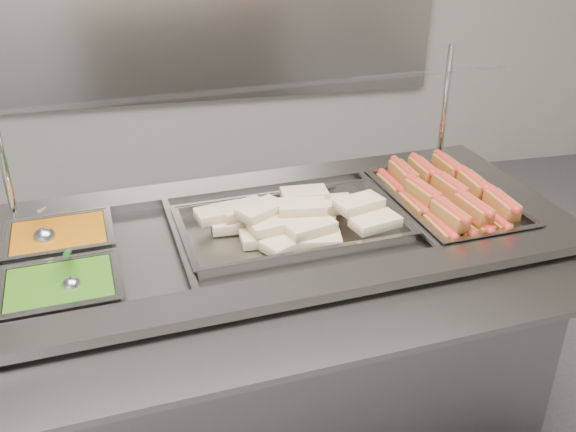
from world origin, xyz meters
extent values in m
cube|color=slate|center=(0.12, 0.37, 0.41)|extent=(1.77, 0.88, 0.82)
cube|color=gray|center=(0.16, 0.04, 0.84)|extent=(1.78, 0.30, 0.03)
cube|color=gray|center=(0.09, 0.70, 0.84)|extent=(1.78, 0.30, 0.03)
cube|color=gray|center=(0.95, 0.45, 0.84)|extent=(0.18, 0.55, 0.03)
cube|color=black|center=(0.12, 0.37, 0.73)|extent=(1.58, 0.69, 0.02)
cube|color=gray|center=(0.53, 0.41, 0.85)|extent=(0.07, 0.54, 0.01)
cube|color=gray|center=(-0.16, 0.34, 0.85)|extent=(0.07, 0.54, 0.01)
cube|color=gray|center=(0.17, -0.12, 0.80)|extent=(1.72, 0.41, 0.02)
cylinder|color=slate|center=(0.91, 0.07, 0.78)|extent=(0.05, 0.25, 0.02)
cylinder|color=silver|center=(-0.64, 0.60, 1.06)|extent=(0.02, 0.02, 0.42)
cylinder|color=silver|center=(0.83, 0.75, 1.06)|extent=(0.02, 0.02, 0.42)
cube|color=silver|center=(0.10, 0.56, 1.21)|extent=(1.58, 0.43, 0.08)
cube|color=#C75B0B|center=(-0.50, 0.44, 0.81)|extent=(0.28, 0.23, 0.08)
cube|color=#1A620F|center=(-0.47, 0.17, 0.81)|extent=(0.28, 0.23, 0.08)
cube|color=#964C1F|center=(0.61, 0.25, 0.83)|extent=(0.06, 0.14, 0.05)
cylinder|color=red|center=(0.61, 0.25, 0.85)|extent=(0.04, 0.16, 0.03)
cube|color=#964C1F|center=(0.59, 0.42, 0.83)|extent=(0.06, 0.15, 0.05)
cylinder|color=red|center=(0.59, 0.42, 0.85)|extent=(0.04, 0.16, 0.03)
cube|color=#964C1F|center=(0.58, 0.58, 0.83)|extent=(0.06, 0.15, 0.05)
cylinder|color=red|center=(0.58, 0.58, 0.85)|extent=(0.04, 0.16, 0.03)
cube|color=#964C1F|center=(0.67, 0.26, 0.83)|extent=(0.06, 0.15, 0.05)
cylinder|color=red|center=(0.67, 0.26, 0.85)|extent=(0.05, 0.16, 0.03)
cube|color=#964C1F|center=(0.65, 0.42, 0.83)|extent=(0.06, 0.15, 0.05)
cylinder|color=red|center=(0.65, 0.42, 0.85)|extent=(0.04, 0.16, 0.03)
cube|color=#964C1F|center=(0.63, 0.59, 0.83)|extent=(0.06, 0.15, 0.05)
cylinder|color=red|center=(0.63, 0.59, 0.85)|extent=(0.04, 0.16, 0.03)
cube|color=#964C1F|center=(0.73, 0.26, 0.83)|extent=(0.06, 0.15, 0.05)
cylinder|color=red|center=(0.73, 0.26, 0.85)|extent=(0.05, 0.16, 0.03)
cube|color=#964C1F|center=(0.71, 0.43, 0.83)|extent=(0.06, 0.15, 0.05)
cylinder|color=red|center=(0.71, 0.43, 0.85)|extent=(0.04, 0.16, 0.03)
cube|color=#964C1F|center=(0.69, 0.59, 0.83)|extent=(0.06, 0.15, 0.05)
cylinder|color=red|center=(0.69, 0.59, 0.85)|extent=(0.04, 0.16, 0.03)
cube|color=#964C1F|center=(0.79, 0.27, 0.83)|extent=(0.06, 0.15, 0.05)
cylinder|color=red|center=(0.79, 0.27, 0.85)|extent=(0.05, 0.16, 0.03)
cube|color=#964C1F|center=(0.77, 0.43, 0.83)|extent=(0.06, 0.15, 0.05)
cylinder|color=red|center=(0.77, 0.43, 0.85)|extent=(0.04, 0.16, 0.03)
cube|color=#964C1F|center=(0.75, 0.60, 0.83)|extent=(0.07, 0.15, 0.05)
cylinder|color=red|center=(0.75, 0.60, 0.85)|extent=(0.05, 0.16, 0.03)
cube|color=#964C1F|center=(0.63, 0.25, 0.88)|extent=(0.07, 0.15, 0.05)
cylinder|color=red|center=(0.63, 0.25, 0.90)|extent=(0.05, 0.16, 0.03)
cube|color=#964C1F|center=(0.62, 0.41, 0.88)|extent=(0.07, 0.15, 0.05)
cylinder|color=red|center=(0.62, 0.41, 0.90)|extent=(0.06, 0.16, 0.03)
cube|color=#964C1F|center=(0.61, 0.57, 0.88)|extent=(0.06, 0.14, 0.05)
cylinder|color=red|center=(0.61, 0.57, 0.90)|extent=(0.04, 0.16, 0.03)
cube|color=#964C1F|center=(0.72, 0.27, 0.88)|extent=(0.07, 0.15, 0.05)
cylinder|color=red|center=(0.72, 0.27, 0.90)|extent=(0.05, 0.16, 0.03)
cube|color=#964C1F|center=(0.72, 0.44, 0.88)|extent=(0.07, 0.15, 0.05)
cylinder|color=red|center=(0.72, 0.44, 0.90)|extent=(0.05, 0.16, 0.03)
cube|color=#964C1F|center=(0.69, 0.58, 0.88)|extent=(0.06, 0.14, 0.05)
cylinder|color=red|center=(0.69, 0.58, 0.90)|extent=(0.04, 0.16, 0.03)
cube|color=#964C1F|center=(0.82, 0.28, 0.88)|extent=(0.05, 0.14, 0.05)
cylinder|color=red|center=(0.82, 0.28, 0.90)|extent=(0.03, 0.16, 0.03)
cube|color=#964C1F|center=(0.80, 0.44, 0.88)|extent=(0.05, 0.14, 0.05)
cylinder|color=red|center=(0.80, 0.44, 0.90)|extent=(0.03, 0.16, 0.03)
cube|color=#964C1F|center=(0.78, 0.59, 0.88)|extent=(0.06, 0.14, 0.05)
cylinder|color=red|center=(0.78, 0.59, 0.90)|extent=(0.04, 0.16, 0.03)
cube|color=beige|center=(0.01, 0.41, 0.84)|extent=(0.14, 0.08, 0.03)
cube|color=beige|center=(0.14, 0.26, 0.84)|extent=(0.16, 0.14, 0.03)
cube|color=beige|center=(0.21, 0.41, 0.84)|extent=(0.15, 0.09, 0.03)
cube|color=beige|center=(0.23, 0.32, 0.84)|extent=(0.16, 0.12, 0.03)
cube|color=beige|center=(0.09, 0.31, 0.84)|extent=(0.14, 0.08, 0.03)
cube|color=beige|center=(0.33, 0.49, 0.84)|extent=(0.14, 0.08, 0.03)
cube|color=beige|center=(0.24, 0.36, 0.84)|extent=(0.16, 0.13, 0.03)
cube|color=beige|center=(0.23, 0.26, 0.84)|extent=(0.15, 0.10, 0.03)
cube|color=beige|center=(0.31, 0.41, 0.88)|extent=(0.15, 0.10, 0.03)
cube|color=beige|center=(0.04, 0.44, 0.88)|extent=(0.16, 0.12, 0.03)
cube|color=beige|center=(0.12, 0.32, 0.87)|extent=(0.16, 0.11, 0.03)
cube|color=beige|center=(0.22, 0.29, 0.87)|extent=(0.16, 0.12, 0.03)
cube|color=beige|center=(-0.03, 0.43, 0.87)|extent=(0.16, 0.11, 0.03)
cube|color=beige|center=(0.41, 0.27, 0.87)|extent=(0.16, 0.12, 0.03)
cube|color=beige|center=(0.38, 0.35, 0.90)|extent=(0.16, 0.12, 0.03)
cube|color=beige|center=(0.09, 0.37, 0.90)|extent=(0.16, 0.14, 0.03)
cube|color=beige|center=(0.21, 0.36, 0.90)|extent=(0.15, 0.10, 0.03)
cube|color=beige|center=(0.24, 0.46, 0.90)|extent=(0.14, 0.08, 0.03)
sphere|color=silver|center=(-0.53, 0.42, 0.85)|extent=(0.07, 0.07, 0.07)
cylinder|color=silver|center=(-0.54, 0.50, 0.91)|extent=(0.03, 0.16, 0.08)
sphere|color=silver|center=(-0.44, 0.15, 0.85)|extent=(0.05, 0.05, 0.05)
cylinder|color=#14711F|center=(-0.45, 0.23, 0.90)|extent=(0.03, 0.14, 0.08)
camera|label=1|loc=(-0.19, -1.29, 1.76)|focal=40.00mm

